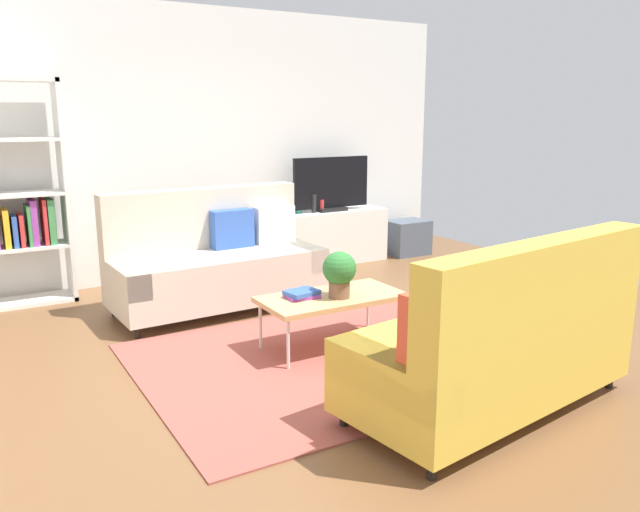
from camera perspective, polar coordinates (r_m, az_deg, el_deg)
name	(u,v)px	position (r m, az deg, el deg)	size (l,w,h in m)	color
ground_plane	(320,350)	(4.93, 0.04, -8.46)	(7.68, 7.68, 0.00)	brown
wall_far	(191,144)	(7.16, -11.55, 9.85)	(6.40, 0.12, 2.90)	white
area_rug	(340,356)	(4.80, 1.79, -8.99)	(2.90, 2.20, 0.01)	#9E4C42
couch_beige	(216,261)	(5.92, -9.35, -0.46)	(1.94, 0.93, 1.10)	beige
couch_green	(497,343)	(3.96, 15.72, -7.55)	(2.00, 1.09, 1.10)	gold
coffee_table	(332,299)	(4.86, 1.07, -3.89)	(1.10, 0.56, 0.42)	tan
tv_console	(330,237)	(7.65, 0.91, 1.75)	(1.40, 0.44, 0.64)	silver
tv	(331,185)	(7.54, 1.01, 6.45)	(1.00, 0.20, 0.64)	black
bookshelf	(2,204)	(6.50, -26.76, 4.19)	(1.10, 0.36, 2.10)	white
storage_trunk	(407,237)	(8.21, 7.86, 1.68)	(0.52, 0.40, 0.44)	#4C5666
potted_plant	(339,272)	(4.75, 1.76, -1.43)	(0.26, 0.26, 0.36)	brown
table_book_0	(302,296)	(4.79, -1.65, -3.63)	(0.24, 0.18, 0.02)	purple
table_book_1	(302,292)	(4.78, -1.65, -3.30)	(0.24, 0.18, 0.03)	#3359B2
vase_0	(285,206)	(7.35, -3.16, 4.53)	(0.10, 0.10, 0.18)	#4C72B2
vase_1	(297,205)	(7.42, -2.07, 4.62)	(0.11, 0.11, 0.18)	#33B29E
bottle_0	(314,203)	(7.42, -0.55, 4.77)	(0.06, 0.06, 0.22)	#262626
bottle_1	(322,206)	(7.48, 0.16, 4.55)	(0.05, 0.05, 0.15)	red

